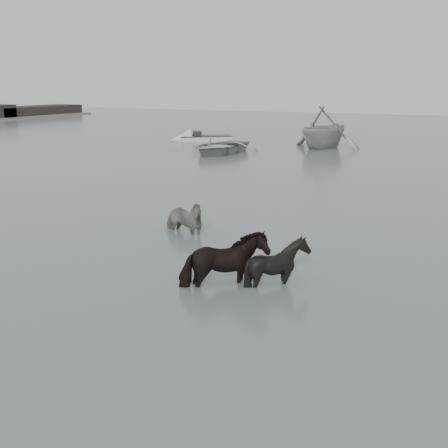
{
  "coord_description": "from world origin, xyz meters",
  "views": [
    {
      "loc": [
        5.53,
        -11.27,
        4.28
      ],
      "look_at": [
        -0.19,
        0.38,
        1.0
      ],
      "focal_mm": 45.0,
      "sensor_mm": 36.0,
      "label": 1
    }
  ],
  "objects": [
    {
      "name": "skiff_outer",
      "position": [
        -14.57,
        26.53,
        0.38
      ],
      "size": [
        5.21,
        4.67,
        0.75
      ],
      "primitive_type": null,
      "rotation": [
        0.0,
        0.0,
        3.83
      ],
      "color": "silver",
      "rests_on": "ground"
    },
    {
      "name": "pony_dark",
      "position": [
        0.51,
        -0.99,
        0.8
      ],
      "size": [
        1.83,
        1.96,
        1.59
      ],
      "primitive_type": "imported",
      "rotation": [
        0.0,
        0.0,
        1.21
      ],
      "color": "black",
      "rests_on": "ground"
    },
    {
      "name": "rowboat_trail",
      "position": [
        -5.18,
        25.85,
        1.46
      ],
      "size": [
        5.91,
        6.48,
        2.91
      ],
      "primitive_type": "imported",
      "rotation": [
        0.0,
        0.0,
        2.91
      ],
      "color": "#A0A3A0",
      "rests_on": "ground"
    },
    {
      "name": "pony_pinto",
      "position": [
        -2.52,
        2.43,
        0.69
      ],
      "size": [
        1.77,
        1.11,
        1.39
      ],
      "primitive_type": "imported",
      "rotation": [
        0.0,
        0.0,
        1.34
      ],
      "color": "black",
      "rests_on": "ground"
    },
    {
      "name": "rowboat_lead",
      "position": [
        -10.08,
        20.01,
        0.53
      ],
      "size": [
        3.92,
        5.32,
        1.07
      ],
      "primitive_type": "imported",
      "rotation": [
        0.0,
        0.0,
        -0.05
      ],
      "color": "#A6A6A2",
      "rests_on": "ground"
    },
    {
      "name": "pony_black",
      "position": [
        1.45,
        -0.3,
        0.69
      ],
      "size": [
        1.35,
        1.23,
        1.39
      ],
      "primitive_type": "imported",
      "rotation": [
        0.0,
        0.0,
        1.66
      ],
      "color": "black",
      "rests_on": "ground"
    },
    {
      "name": "ground",
      "position": [
        0.0,
        0.0,
        0.0
      ],
      "size": [
        140.0,
        140.0,
        0.0
      ],
      "primitive_type": "plane",
      "color": "#4E5C59",
      "rests_on": "ground"
    }
  ]
}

